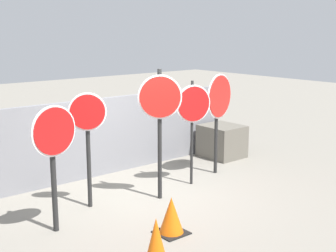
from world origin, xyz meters
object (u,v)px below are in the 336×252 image
stop_sign_1 (88,128)px  stop_sign_2 (160,110)px  stop_sign_0 (54,145)px  stop_sign_4 (219,103)px  storage_crate (222,141)px  traffic_cone_0 (156,241)px  stop_sign_3 (193,110)px  traffic_cone_1 (171,216)px

stop_sign_1 → stop_sign_2: (1.22, -0.47, 0.23)m
stop_sign_0 → stop_sign_4: (4.11, 0.52, 0.17)m
stop_sign_1 → storage_crate: stop_sign_1 is taller
stop_sign_0 → traffic_cone_0: 2.16m
traffic_cone_0 → stop_sign_0: bearing=107.0°
stop_sign_0 → stop_sign_1: size_ratio=0.97×
stop_sign_3 → storage_crate: (2.01, 1.10, -1.15)m
stop_sign_0 → traffic_cone_1: 2.10m
storage_crate → stop_sign_1: bearing=-168.7°
stop_sign_1 → traffic_cone_1: size_ratio=3.50×
stop_sign_3 → traffic_cone_0: size_ratio=3.22×
stop_sign_3 → traffic_cone_1: stop_sign_3 is taller
stop_sign_1 → traffic_cone_0: (-0.37, -2.35, -1.13)m
stop_sign_3 → traffic_cone_1: 2.69m
stop_sign_2 → stop_sign_0: bearing=-146.4°
stop_sign_4 → traffic_cone_0: bearing=-161.4°
stop_sign_2 → traffic_cone_1: stop_sign_2 is taller
stop_sign_0 → traffic_cone_1: size_ratio=3.41×
traffic_cone_1 → stop_sign_2: bearing=57.6°
stop_sign_2 → traffic_cone_0: stop_sign_2 is taller
traffic_cone_1 → stop_sign_4: bearing=31.6°
stop_sign_0 → traffic_cone_1: bearing=-51.0°
stop_sign_1 → traffic_cone_0: size_ratio=3.13×
stop_sign_2 → storage_crate: bearing=54.9°
stop_sign_0 → stop_sign_4: stop_sign_4 is taller
stop_sign_1 → stop_sign_3: 2.26m
traffic_cone_0 → storage_crate: 5.63m
stop_sign_4 → traffic_cone_1: (-2.79, -1.71, -1.28)m
stop_sign_0 → stop_sign_3: 3.18m
traffic_cone_0 → traffic_cone_1: traffic_cone_0 is taller
stop_sign_3 → stop_sign_0: bearing=-159.9°
stop_sign_3 → traffic_cone_1: bearing=-126.2°
traffic_cone_0 → stop_sign_4: bearing=33.0°
traffic_cone_1 → stop_sign_3: bearing=39.3°
stop_sign_4 → storage_crate: 1.82m
stop_sign_1 → storage_crate: bearing=34.6°
stop_sign_0 → stop_sign_1: bearing=22.2°
stop_sign_0 → traffic_cone_0: (0.55, -1.80, -1.08)m
stop_sign_3 → stop_sign_2: bearing=-153.1°
traffic_cone_0 → stop_sign_1: bearing=81.1°
stop_sign_2 → stop_sign_4: 2.03m
stop_sign_1 → stop_sign_2: size_ratio=0.85×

